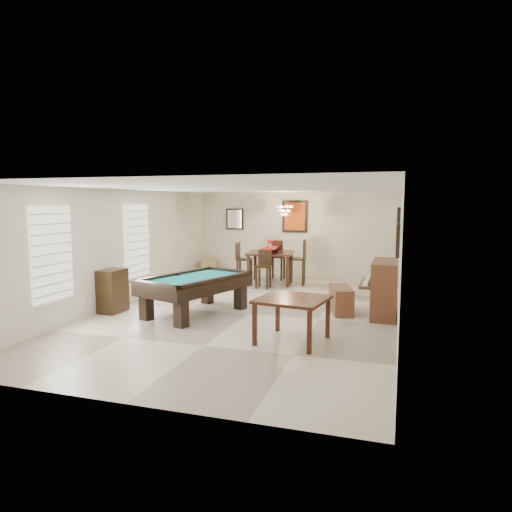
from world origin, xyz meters
The scene contains 26 objects.
ground_plane centered at (0.00, 0.00, -0.01)m, with size 6.00×9.00×0.02m, color beige.
wall_back centered at (0.00, 4.50, 1.30)m, with size 6.00×0.04×2.60m, color silver.
wall_front centered at (0.00, -4.50, 1.30)m, with size 6.00×0.04×2.60m, color silver.
wall_left centered at (-3.00, 0.00, 1.30)m, with size 0.04×9.00×2.60m, color silver.
wall_right centered at (3.00, 0.00, 1.30)m, with size 0.04×9.00×2.60m, color silver.
ceiling centered at (0.00, 0.00, 2.60)m, with size 6.00×9.00×0.04m, color white.
dining_step centered at (0.00, 3.25, 0.06)m, with size 6.00×2.50×0.12m, color beige.
window_left_front centered at (-2.97, -2.20, 1.40)m, with size 0.06×1.00×1.70m, color white.
window_left_rear centered at (-2.97, 0.60, 1.40)m, with size 0.06×1.00×1.70m, color white.
pool_table centered at (-1.03, -0.33, 0.38)m, with size 1.25×2.30×0.77m, color black, non-canonical shape.
square_table centered at (1.32, -1.59, 0.37)m, with size 1.08×1.08×0.74m, color black, non-canonical shape.
upright_piano centered at (2.60, 0.68, 0.57)m, with size 0.76×1.36×1.14m, color brown, non-canonical shape.
piano_bench centered at (1.85, 0.69, 0.27)m, with size 0.38×0.99×0.55m, color brown.
apothecary_chest centered at (-2.78, -0.70, 0.46)m, with size 0.41×0.61×0.91m, color black.
dining_table centered at (-0.32, 2.95, 0.61)m, with size 1.18×1.18×0.98m, color black, non-canonical shape.
flower_vase centered at (-0.32, 2.95, 1.21)m, with size 0.13×0.13×0.23m, color #B7180F, non-canonical shape.
dining_chair_south centered at (-0.31, 2.23, 0.61)m, with size 0.36×0.36×0.98m, color black, non-canonical shape.
dining_chair_north centered at (-0.32, 3.66, 0.69)m, with size 0.42×0.42×1.14m, color black, non-canonical shape.
dining_chair_west centered at (-1.08, 2.97, 0.67)m, with size 0.41×0.41×1.10m, color black, non-canonical shape.
dining_chair_east centered at (0.40, 3.00, 0.72)m, with size 0.45×0.45×1.21m, color black, non-canonical shape.
corner_bench centered at (-2.59, 4.02, 0.35)m, with size 0.41×0.51×0.46m, color tan.
chandelier centered at (0.00, 3.20, 2.20)m, with size 0.44×0.44×0.60m, color #FFE5B2, non-canonical shape.
back_painting centered at (0.00, 4.46, 1.90)m, with size 0.75×0.06×0.95m, color #D84C14.
back_mirror centered at (-1.90, 4.46, 1.80)m, with size 0.55×0.06×0.65m, color white.
right_picture_upper centered at (2.96, 0.30, 1.90)m, with size 0.06×0.55×0.65m, color slate.
right_picture_lower centered at (2.96, -1.00, 1.70)m, with size 0.06×0.45×0.55m, color gray.
Camera 1 is at (2.96, -8.86, 2.33)m, focal length 32.00 mm.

